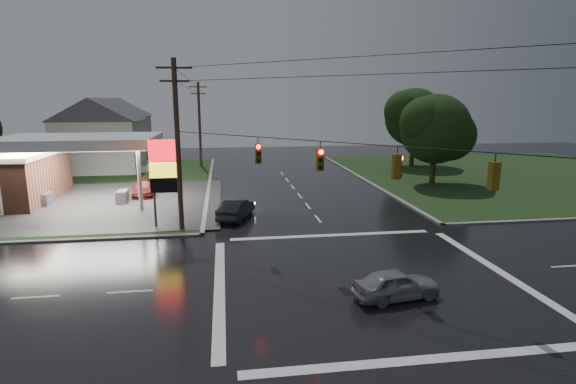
{
  "coord_description": "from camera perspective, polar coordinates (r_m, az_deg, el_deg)",
  "views": [
    {
      "loc": [
        -6.63,
        -19.74,
        8.59
      ],
      "look_at": [
        -2.84,
        6.55,
        3.0
      ],
      "focal_mm": 28.0,
      "sensor_mm": 36.0,
      "label": 1
    }
  ],
  "objects": [
    {
      "name": "ground",
      "position": [
        22.53,
        9.73,
        -10.71
      ],
      "size": [
        120.0,
        120.0,
        0.0
      ],
      "primitive_type": "plane",
      "color": "black",
      "rests_on": "ground"
    },
    {
      "name": "grass_nw",
      "position": [
        50.4,
        -30.66,
        0.44
      ],
      "size": [
        36.0,
        36.0,
        0.08
      ],
      "primitive_type": "cube",
      "color": "#1D3316",
      "rests_on": "ground"
    },
    {
      "name": "grass_ne",
      "position": [
        56.83,
        26.98,
        1.93
      ],
      "size": [
        36.0,
        36.0,
        0.08
      ],
      "primitive_type": "cube",
      "color": "#1D3316",
      "rests_on": "ground"
    },
    {
      "name": "pylon_sign",
      "position": [
        30.83,
        -15.35,
        2.92
      ],
      "size": [
        2.0,
        0.35,
        6.0
      ],
      "color": "#59595E",
      "rests_on": "ground"
    },
    {
      "name": "utility_pole_nw",
      "position": [
        29.52,
        -13.83,
        5.96
      ],
      "size": [
        2.2,
        0.32,
        11.0
      ],
      "color": "#382619",
      "rests_on": "ground"
    },
    {
      "name": "utility_pole_n",
      "position": [
        57.9,
        -11.16,
        8.57
      ],
      "size": [
        2.2,
        0.32,
        10.5
      ],
      "color": "#382619",
      "rests_on": "ground"
    },
    {
      "name": "traffic_signals",
      "position": [
        20.92,
        10.42,
        5.9
      ],
      "size": [
        26.87,
        26.87,
        1.47
      ],
      "color": "black",
      "rests_on": "ground"
    },
    {
      "name": "house_near",
      "position": [
        57.7,
        -22.72,
        6.81
      ],
      "size": [
        11.05,
        8.48,
        8.6
      ],
      "color": "silver",
      "rests_on": "ground"
    },
    {
      "name": "house_far",
      "position": [
        69.58,
        -21.11,
        7.65
      ],
      "size": [
        11.05,
        8.48,
        8.6
      ],
      "color": "silver",
      "rests_on": "ground"
    },
    {
      "name": "tree_ne_near",
      "position": [
        46.72,
        18.38,
        7.57
      ],
      "size": [
        7.99,
        6.8,
        8.98
      ],
      "color": "black",
      "rests_on": "ground"
    },
    {
      "name": "tree_ne_far",
      "position": [
        58.81,
        15.85,
        9.09
      ],
      "size": [
        8.46,
        7.2,
        9.8
      ],
      "color": "black",
      "rests_on": "ground"
    },
    {
      "name": "car_north",
      "position": [
        32.69,
        -6.62,
        -2.11
      ],
      "size": [
        3.01,
        4.69,
        1.46
      ],
      "primitive_type": "imported",
      "rotation": [
        0.0,
        0.0,
        2.78
      ],
      "color": "black",
      "rests_on": "ground"
    },
    {
      "name": "car_crossing",
      "position": [
        20.44,
        13.57,
        -11.32
      ],
      "size": [
        4.01,
        2.12,
        1.3
      ],
      "primitive_type": "imported",
      "rotation": [
        0.0,
        0.0,
        1.73
      ],
      "color": "gray",
      "rests_on": "ground"
    },
    {
      "name": "car_pump",
      "position": [
        42.06,
        -17.87,
        0.46
      ],
      "size": [
        2.35,
        4.84,
        1.36
      ],
      "primitive_type": "imported",
      "rotation": [
        0.0,
        0.0,
        0.1
      ],
      "color": "#541313",
      "rests_on": "ground"
    }
  ]
}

